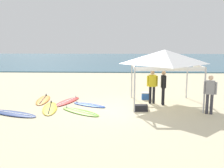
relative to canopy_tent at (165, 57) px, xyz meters
The scene contains 14 objects.
ground_plane 3.40m from the canopy_tent, 156.99° to the right, with size 80.00×80.00×0.00m, color beige.
sea 30.97m from the canopy_tent, 94.14° to the left, with size 80.00×36.00×0.10m, color #386B84.
canopy_tent is the anchor object (origin of this frame).
surfboard_lime 4.88m from the canopy_tent, 157.90° to the right, with size 2.15×1.88×0.19m.
surfboard_blue 4.41m from the canopy_tent, behind, with size 1.91×1.37×0.19m.
surfboard_orange 6.77m from the canopy_tent, behind, with size 0.89×2.38×0.19m.
surfboard_navy 7.53m from the canopy_tent, 163.63° to the right, with size 2.60×1.62×0.19m.
surfboard_red 5.47m from the canopy_tent, behind, with size 1.28×2.32×0.19m.
surfboard_yellow 6.05m from the canopy_tent, 168.92° to the right, with size 1.15×2.54×0.19m.
person_grey 2.78m from the canopy_tent, 43.89° to the right, with size 0.52×0.34×1.71m.
person_black 1.40m from the canopy_tent, 106.96° to the right, with size 0.23×0.55×1.71m.
person_yellow 1.51m from the canopy_tent, 162.42° to the left, with size 0.55×0.23×1.71m.
gear_bag_near_tent 2.86m from the canopy_tent, 133.41° to the right, with size 0.60×0.32×0.28m, color #232328.
cooler_box 2.57m from the canopy_tent, 124.15° to the left, with size 0.50×0.36×0.39m.
Camera 1 is at (0.10, -11.79, 3.17)m, focal length 41.32 mm.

